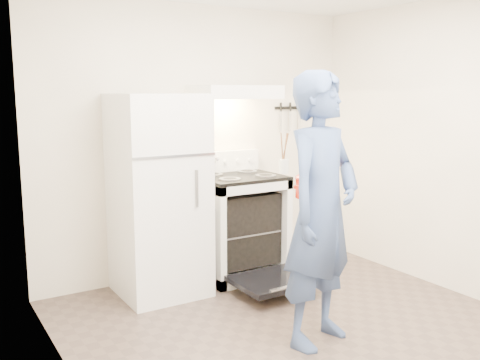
# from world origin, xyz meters

# --- Properties ---
(floor) EXTENTS (3.60, 3.60, 0.00)m
(floor) POSITION_xyz_m (0.00, 0.00, 0.00)
(floor) COLOR brown
(floor) RESTS_ON ground
(back_wall) EXTENTS (3.20, 0.02, 2.50)m
(back_wall) POSITION_xyz_m (0.00, 1.80, 1.25)
(back_wall) COLOR white
(back_wall) RESTS_ON ground
(refrigerator) EXTENTS (0.70, 0.70, 1.70)m
(refrigerator) POSITION_xyz_m (-0.58, 1.45, 0.85)
(refrigerator) COLOR white
(refrigerator) RESTS_ON floor
(stove_body) EXTENTS (0.76, 0.65, 0.92)m
(stove_body) POSITION_xyz_m (0.23, 1.48, 0.46)
(stove_body) COLOR white
(stove_body) RESTS_ON floor
(cooktop) EXTENTS (0.76, 0.65, 0.03)m
(cooktop) POSITION_xyz_m (0.23, 1.48, 0.94)
(cooktop) COLOR black
(cooktop) RESTS_ON stove_body
(backsplash) EXTENTS (0.76, 0.07, 0.20)m
(backsplash) POSITION_xyz_m (0.23, 1.76, 1.05)
(backsplash) COLOR white
(backsplash) RESTS_ON cooktop
(oven_door) EXTENTS (0.70, 0.54, 0.04)m
(oven_door) POSITION_xyz_m (0.23, 0.88, 0.12)
(oven_door) COLOR black
(oven_door) RESTS_ON floor
(oven_rack) EXTENTS (0.60, 0.52, 0.01)m
(oven_rack) POSITION_xyz_m (0.23, 1.48, 0.44)
(oven_rack) COLOR slate
(oven_rack) RESTS_ON stove_body
(range_hood) EXTENTS (0.76, 0.50, 0.12)m
(range_hood) POSITION_xyz_m (0.23, 1.55, 1.71)
(range_hood) COLOR white
(range_hood) RESTS_ON back_wall
(knife_strip) EXTENTS (0.40, 0.02, 0.03)m
(knife_strip) POSITION_xyz_m (1.05, 1.79, 1.55)
(knife_strip) COLOR black
(knife_strip) RESTS_ON back_wall
(pizza_stone) EXTENTS (0.33, 0.33, 0.02)m
(pizza_stone) POSITION_xyz_m (0.14, 1.55, 0.45)
(pizza_stone) COLOR #947056
(pizza_stone) RESTS_ON oven_rack
(tea_kettle) EXTENTS (0.23, 0.19, 0.28)m
(tea_kettle) POSITION_xyz_m (0.00, 1.70, 1.09)
(tea_kettle) COLOR #B8B8BD
(tea_kettle) RESTS_ON cooktop
(utensil_jar) EXTENTS (0.11, 0.11, 0.13)m
(utensil_jar) POSITION_xyz_m (0.55, 1.22, 1.05)
(utensil_jar) COLOR silver
(utensil_jar) RESTS_ON cooktop
(person) EXTENTS (0.78, 0.63, 1.86)m
(person) POSITION_xyz_m (-0.01, 0.03, 0.93)
(person) COLOR navy
(person) RESTS_ON floor
(dutch_oven) EXTENTS (0.38, 0.31, 0.25)m
(dutch_oven) POSITION_xyz_m (0.22, 0.34, 1.01)
(dutch_oven) COLOR red
(dutch_oven) RESTS_ON person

